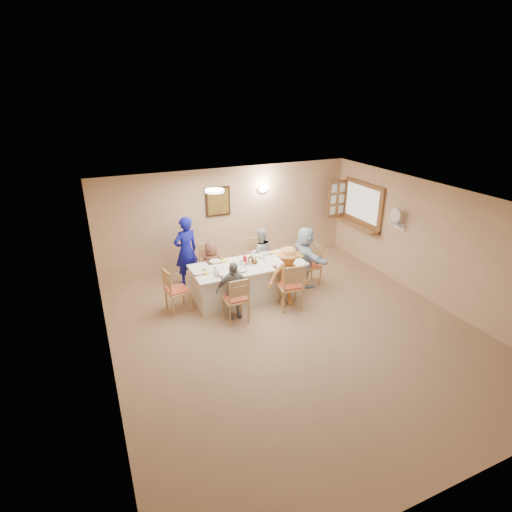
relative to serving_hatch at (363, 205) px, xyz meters
name	(u,v)px	position (x,y,z in m)	size (l,w,h in m)	color
ground	(296,332)	(-3.21, -2.40, -1.50)	(7.00, 7.00, 0.00)	#9F7754
room_walls	(299,258)	(-3.21, -2.40, 0.01)	(7.00, 7.00, 7.00)	tan
wall_picture	(218,202)	(-3.51, 1.06, 0.20)	(0.62, 0.05, 0.72)	#331E12
wall_sconce	(263,189)	(-2.31, 1.04, 0.40)	(0.26, 0.09, 0.18)	white
ceiling_light	(215,191)	(-4.21, -0.90, 0.97)	(0.36, 0.36, 0.05)	white
serving_hatch	(363,205)	(0.00, 0.00, 0.00)	(0.06, 1.50, 1.15)	brown
hatch_sill	(357,225)	(-0.12, 0.00, -0.53)	(0.30, 1.50, 0.05)	brown
shutter_door	(337,199)	(-0.26, 0.76, 0.00)	(0.55, 0.04, 1.00)	brown
fan_shelf	(397,224)	(-0.08, -1.35, -0.10)	(0.22, 0.36, 0.03)	white
desk_fan	(397,218)	(-0.11, -1.35, 0.05)	(0.30, 0.30, 0.28)	#A5A5A8
dining_table	(248,280)	(-3.48, -0.72, -1.12)	(2.43, 1.03, 0.76)	white
chair_back_left	(210,266)	(-4.08, 0.08, -1.00)	(0.48, 0.48, 1.00)	tan
chair_back_right	(258,258)	(-2.88, 0.08, -1.02)	(0.46, 0.46, 0.96)	tan
chair_front_left	(236,298)	(-4.08, -1.52, -1.02)	(0.46, 0.46, 0.96)	tan
chair_front_right	(290,285)	(-2.88, -1.52, -0.99)	(0.49, 0.49, 1.02)	tan
chair_left_end	(177,290)	(-5.03, -0.72, -1.02)	(0.46, 0.46, 0.96)	tan
chair_right_end	(310,265)	(-1.93, -0.72, -1.03)	(0.45, 0.45, 0.94)	tan
diner_back_left	(212,265)	(-4.08, -0.04, -0.93)	(0.55, 0.36, 1.13)	brown
diner_back_right	(260,254)	(-2.88, -0.04, -0.86)	(0.69, 0.57, 1.28)	#B0AFB8
diner_front_left	(233,290)	(-4.08, -1.40, -0.91)	(0.72, 0.36, 1.19)	gray
diner_front_right	(288,277)	(-2.88, -1.40, -0.85)	(0.92, 0.63, 1.31)	#EF9C46
diner_right_end	(305,256)	(-2.06, -0.72, -0.80)	(0.43, 1.31, 1.40)	silver
caregiver	(186,251)	(-4.53, 0.43, -0.69)	(0.67, 0.53, 1.62)	#11159A
placemat_fl	(228,277)	(-4.08, -1.14, -0.74)	(0.34, 0.25, 0.01)	#472B19
plate_fl	(228,277)	(-4.08, -1.14, -0.73)	(0.23, 0.23, 0.01)	white
napkin_fl	(238,276)	(-3.90, -1.19, -0.73)	(0.15, 0.15, 0.01)	yellow
placemat_fr	(282,267)	(-2.88, -1.14, -0.74)	(0.35, 0.26, 0.01)	#472B19
plate_fr	(282,267)	(-2.88, -1.14, -0.73)	(0.22, 0.22, 0.01)	white
napkin_fr	(291,266)	(-2.70, -1.19, -0.73)	(0.13, 0.13, 0.01)	yellow
placemat_bl	(215,262)	(-4.08, -0.30, -0.74)	(0.37, 0.28, 0.01)	#472B19
plate_bl	(215,261)	(-4.08, -0.30, -0.73)	(0.25, 0.25, 0.02)	white
napkin_bl	(224,261)	(-3.90, -0.35, -0.73)	(0.14, 0.14, 0.01)	yellow
placemat_br	(265,253)	(-2.88, -0.30, -0.74)	(0.37, 0.27, 0.01)	#472B19
plate_br	(265,253)	(-2.88, -0.30, -0.73)	(0.26, 0.26, 0.02)	white
napkin_br	(273,252)	(-2.70, -0.35, -0.73)	(0.14, 0.14, 0.01)	yellow
placemat_le	(198,273)	(-4.58, -0.72, -0.74)	(0.36, 0.27, 0.01)	#472B19
plate_le	(198,273)	(-4.58, -0.72, -0.73)	(0.24, 0.24, 0.02)	white
napkin_le	(207,272)	(-4.40, -0.77, -0.73)	(0.14, 0.14, 0.01)	yellow
placemat_re	(294,256)	(-2.36, -0.72, -0.74)	(0.36, 0.27, 0.01)	#472B19
plate_re	(294,256)	(-2.36, -0.72, -0.73)	(0.25, 0.25, 0.02)	white
napkin_re	(302,255)	(-2.18, -0.77, -0.73)	(0.14, 0.14, 0.01)	yellow
teacup_a	(217,274)	(-4.27, -1.01, -0.69)	(0.12, 0.12, 0.09)	white
teacup_b	(254,252)	(-3.11, -0.22, -0.70)	(0.10, 0.10, 0.08)	white
bowl_a	(242,270)	(-3.72, -1.00, -0.71)	(0.27, 0.27, 0.05)	white
bowl_b	(259,256)	(-3.10, -0.46, -0.71)	(0.22, 0.22, 0.06)	white
condiment_ketchup	(245,259)	(-3.55, -0.73, -0.61)	(0.13, 0.13, 0.26)	#AF0F11
condiment_brown	(251,259)	(-3.39, -0.68, -0.64)	(0.12, 0.12, 0.20)	brown
condiment_malt	(255,261)	(-3.33, -0.76, -0.67)	(0.14, 0.14, 0.14)	brown
drinking_glass	(241,262)	(-3.63, -0.67, -0.68)	(0.07, 0.07, 0.11)	silver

